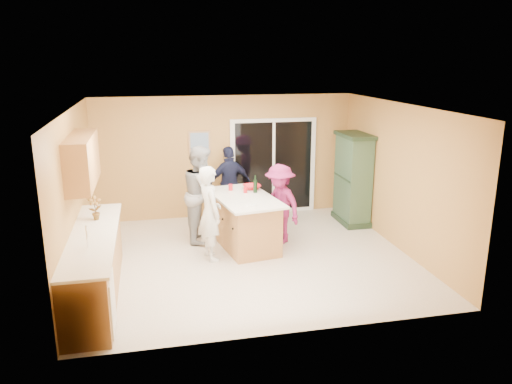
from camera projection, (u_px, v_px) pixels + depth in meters
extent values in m
plane|color=beige|center=(249.00, 258.00, 8.66)|extent=(5.50, 5.50, 0.00)
cube|color=white|center=(248.00, 107.00, 7.97)|extent=(5.50, 5.00, 0.10)
cube|color=tan|center=(225.00, 157.00, 10.67)|extent=(5.50, 0.10, 2.60)
cube|color=tan|center=(290.00, 236.00, 5.96)|extent=(5.50, 0.10, 2.60)
cube|color=tan|center=(75.00, 195.00, 7.75)|extent=(0.10, 5.00, 2.60)
cube|color=tan|center=(400.00, 177.00, 8.88)|extent=(0.10, 5.00, 2.60)
cube|color=#A67340|center=(95.00, 267.00, 7.19)|extent=(0.60, 3.00, 0.90)
cube|color=silver|center=(88.00, 306.00, 6.17)|extent=(0.62, 0.60, 0.72)
cube|color=silver|center=(93.00, 236.00, 7.07)|extent=(0.65, 3.05, 0.04)
cylinder|color=silver|center=(87.00, 237.00, 6.55)|extent=(0.02, 0.02, 0.30)
cube|color=#A67340|center=(82.00, 161.00, 7.45)|extent=(0.35, 1.60, 0.75)
cube|color=white|center=(273.00, 166.00, 10.92)|extent=(1.90, 0.05, 2.10)
cube|color=black|center=(273.00, 166.00, 10.91)|extent=(1.70, 0.03, 1.94)
cube|color=white|center=(273.00, 167.00, 10.90)|extent=(0.06, 0.04, 1.94)
cube|color=silver|center=(280.00, 169.00, 10.94)|extent=(0.02, 0.03, 0.12)
cube|color=#A17750|center=(199.00, 144.00, 10.46)|extent=(0.46, 0.03, 0.56)
cube|color=#476394|center=(200.00, 144.00, 10.45)|extent=(0.38, 0.02, 0.48)
cube|color=#A67340|center=(244.00, 222.00, 9.10)|extent=(1.07, 1.70, 0.90)
cube|color=silver|center=(244.00, 198.00, 8.98)|extent=(1.26, 1.93, 0.04)
cube|color=black|center=(245.00, 243.00, 9.21)|extent=(0.98, 1.61, 0.10)
cube|color=#1D301E|center=(351.00, 219.00, 10.52)|extent=(0.52, 0.99, 0.11)
cube|color=#3A5438|center=(353.00, 179.00, 10.29)|extent=(0.47, 0.93, 1.75)
cube|color=#1D301E|center=(355.00, 135.00, 10.05)|extent=(0.54, 1.02, 0.07)
imported|color=silver|center=(210.00, 213.00, 8.43)|extent=(0.52, 0.67, 1.63)
imported|color=gray|center=(202.00, 194.00, 9.30)|extent=(0.82, 0.98, 1.81)
imported|color=#1B1B3C|center=(230.00, 184.00, 10.42)|extent=(1.00, 0.59, 1.60)
imported|color=#8F1F49|center=(280.00, 204.00, 9.21)|extent=(0.94, 1.11, 1.49)
imported|color=red|center=(252.00, 187.00, 9.47)|extent=(0.36, 0.36, 0.08)
imported|color=#9F1D0F|center=(95.00, 208.00, 7.65)|extent=(0.22, 0.17, 0.38)
cylinder|color=red|center=(245.00, 190.00, 9.21)|extent=(0.08, 0.08, 0.10)
cylinder|color=red|center=(231.00, 187.00, 9.37)|extent=(0.10, 0.10, 0.12)
cylinder|color=black|center=(255.00, 186.00, 9.20)|extent=(0.08, 0.08, 0.24)
cylinder|color=black|center=(255.00, 178.00, 9.15)|extent=(0.03, 0.03, 0.09)
cylinder|color=silver|center=(251.00, 205.00, 8.45)|extent=(0.24, 0.24, 0.01)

